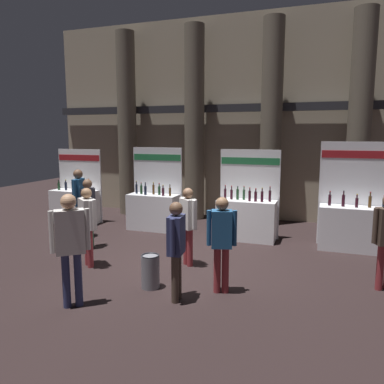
{
  "coord_description": "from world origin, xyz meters",
  "views": [
    {
      "loc": [
        2.83,
        -7.33,
        2.77
      ],
      "look_at": [
        -0.23,
        1.32,
        1.35
      ],
      "focal_mm": 35.79,
      "sensor_mm": 36.0,
      "label": 1
    }
  ],
  "objects_px": {
    "exhibitor_booth_1": "(154,208)",
    "visitor_4": "(222,236)",
    "visitor_1": "(79,197)",
    "visitor_2": "(88,208)",
    "visitor_3": "(88,219)",
    "visitor_8": "(176,243)",
    "exhibitor_booth_2": "(247,216)",
    "exhibitor_booth_0": "(75,204)",
    "visitor_5": "(188,220)",
    "exhibitor_booth_3": "(355,224)",
    "visitor_7": "(70,239)",
    "trash_bin": "(150,271)"
  },
  "relations": [
    {
      "from": "visitor_3",
      "to": "visitor_7",
      "type": "xyz_separation_m",
      "value": [
        0.86,
        -1.71,
        0.11
      ]
    },
    {
      "from": "visitor_8",
      "to": "visitor_1",
      "type": "bearing_deg",
      "value": 47.9
    },
    {
      "from": "exhibitor_booth_2",
      "to": "trash_bin",
      "type": "bearing_deg",
      "value": -104.94
    },
    {
      "from": "exhibitor_booth_0",
      "to": "visitor_8",
      "type": "bearing_deg",
      "value": -39.58
    },
    {
      "from": "exhibitor_booth_2",
      "to": "visitor_4",
      "type": "height_order",
      "value": "exhibitor_booth_2"
    },
    {
      "from": "visitor_2",
      "to": "visitor_3",
      "type": "bearing_deg",
      "value": -150.05
    },
    {
      "from": "exhibitor_booth_0",
      "to": "exhibitor_booth_3",
      "type": "height_order",
      "value": "exhibitor_booth_3"
    },
    {
      "from": "visitor_1",
      "to": "visitor_4",
      "type": "height_order",
      "value": "visitor_1"
    },
    {
      "from": "exhibitor_booth_1",
      "to": "visitor_3",
      "type": "xyz_separation_m",
      "value": [
        0.04,
        -3.28,
        0.39
      ]
    },
    {
      "from": "exhibitor_booth_3",
      "to": "visitor_2",
      "type": "height_order",
      "value": "exhibitor_booth_3"
    },
    {
      "from": "exhibitor_booth_0",
      "to": "visitor_7",
      "type": "xyz_separation_m",
      "value": [
        3.54,
        -4.93,
        0.51
      ]
    },
    {
      "from": "visitor_2",
      "to": "exhibitor_booth_0",
      "type": "bearing_deg",
      "value": 38.79
    },
    {
      "from": "visitor_1",
      "to": "visitor_8",
      "type": "height_order",
      "value": "visitor_1"
    },
    {
      "from": "visitor_5",
      "to": "visitor_8",
      "type": "xyz_separation_m",
      "value": [
        0.41,
        -1.68,
        0.02
      ]
    },
    {
      "from": "exhibitor_booth_1",
      "to": "visitor_5",
      "type": "xyz_separation_m",
      "value": [
        1.98,
        -2.54,
        0.36
      ]
    },
    {
      "from": "visitor_8",
      "to": "exhibitor_booth_1",
      "type": "bearing_deg",
      "value": 22.87
    },
    {
      "from": "exhibitor_booth_1",
      "to": "visitor_7",
      "type": "xyz_separation_m",
      "value": [
        0.9,
        -4.99,
        0.5
      ]
    },
    {
      "from": "visitor_2",
      "to": "exhibitor_booth_3",
      "type": "bearing_deg",
      "value": -75.97
    },
    {
      "from": "visitor_2",
      "to": "visitor_1",
      "type": "bearing_deg",
      "value": 43.93
    },
    {
      "from": "visitor_5",
      "to": "visitor_7",
      "type": "xyz_separation_m",
      "value": [
        -1.08,
        -2.46,
        0.14
      ]
    },
    {
      "from": "exhibitor_booth_1",
      "to": "visitor_1",
      "type": "relative_size",
      "value": 1.29
    },
    {
      "from": "exhibitor_booth_1",
      "to": "visitor_2",
      "type": "bearing_deg",
      "value": -108.15
    },
    {
      "from": "visitor_2",
      "to": "visitor_8",
      "type": "xyz_separation_m",
      "value": [
        3.1,
        -2.06,
        0.01
      ]
    },
    {
      "from": "exhibitor_booth_0",
      "to": "trash_bin",
      "type": "height_order",
      "value": "exhibitor_booth_0"
    },
    {
      "from": "visitor_3",
      "to": "exhibitor_booth_3",
      "type": "bearing_deg",
      "value": 68.84
    },
    {
      "from": "exhibitor_booth_0",
      "to": "visitor_5",
      "type": "xyz_separation_m",
      "value": [
        4.62,
        -2.47,
        0.37
      ]
    },
    {
      "from": "exhibitor_booth_1",
      "to": "visitor_5",
      "type": "distance_m",
      "value": 3.24
    },
    {
      "from": "exhibitor_booth_1",
      "to": "visitor_2",
      "type": "height_order",
      "value": "exhibitor_booth_1"
    },
    {
      "from": "exhibitor_booth_0",
      "to": "exhibitor_booth_1",
      "type": "bearing_deg",
      "value": 1.39
    },
    {
      "from": "exhibitor_booth_3",
      "to": "visitor_8",
      "type": "xyz_separation_m",
      "value": [
        -2.96,
        -4.01,
        0.35
      ]
    },
    {
      "from": "exhibitor_booth_1",
      "to": "exhibitor_booth_3",
      "type": "distance_m",
      "value": 5.35
    },
    {
      "from": "exhibitor_booth_3",
      "to": "visitor_1",
      "type": "distance_m",
      "value": 6.95
    },
    {
      "from": "visitor_5",
      "to": "exhibitor_booth_0",
      "type": "bearing_deg",
      "value": 10.66
    },
    {
      "from": "visitor_4",
      "to": "visitor_2",
      "type": "bearing_deg",
      "value": -38.5
    },
    {
      "from": "visitor_3",
      "to": "visitor_8",
      "type": "distance_m",
      "value": 2.53
    },
    {
      "from": "exhibitor_booth_1",
      "to": "visitor_4",
      "type": "relative_size",
      "value": 1.39
    },
    {
      "from": "visitor_3",
      "to": "visitor_1",
      "type": "bearing_deg",
      "value": 168.6
    },
    {
      "from": "exhibitor_booth_1",
      "to": "visitor_8",
      "type": "height_order",
      "value": "exhibitor_booth_1"
    },
    {
      "from": "exhibitor_booth_3",
      "to": "visitor_7",
      "type": "distance_m",
      "value": 6.55
    },
    {
      "from": "exhibitor_booth_2",
      "to": "visitor_1",
      "type": "bearing_deg",
      "value": -162.75
    },
    {
      "from": "visitor_3",
      "to": "visitor_7",
      "type": "distance_m",
      "value": 1.92
    },
    {
      "from": "visitor_3",
      "to": "visitor_8",
      "type": "height_order",
      "value": "visitor_8"
    },
    {
      "from": "exhibitor_booth_3",
      "to": "visitor_4",
      "type": "relative_size",
      "value": 1.51
    },
    {
      "from": "exhibitor_booth_2",
      "to": "visitor_7",
      "type": "relative_size",
      "value": 1.27
    },
    {
      "from": "visitor_2",
      "to": "visitor_3",
      "type": "xyz_separation_m",
      "value": [
        0.75,
        -1.12,
        0.02
      ]
    },
    {
      "from": "visitor_7",
      "to": "visitor_3",
      "type": "bearing_deg",
      "value": 77.31
    },
    {
      "from": "exhibitor_booth_1",
      "to": "visitor_5",
      "type": "relative_size",
      "value": 1.43
    },
    {
      "from": "visitor_4",
      "to": "visitor_5",
      "type": "relative_size",
      "value": 1.03
    },
    {
      "from": "exhibitor_booth_1",
      "to": "visitor_4",
      "type": "distance_m",
      "value": 4.76
    },
    {
      "from": "exhibitor_booth_0",
      "to": "visitor_4",
      "type": "height_order",
      "value": "exhibitor_booth_0"
    }
  ]
}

